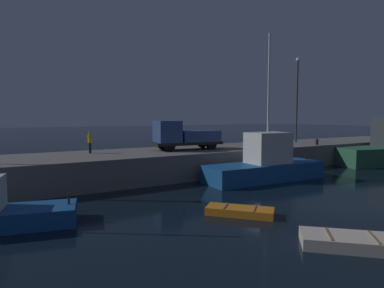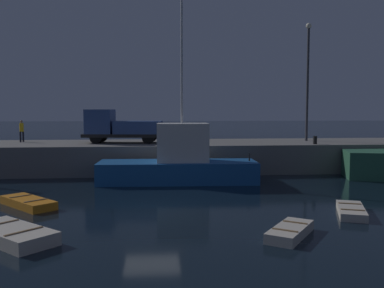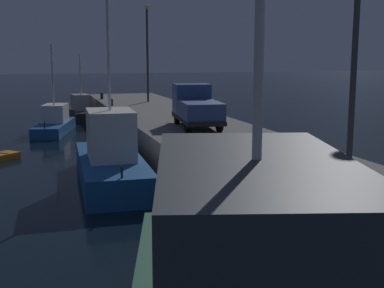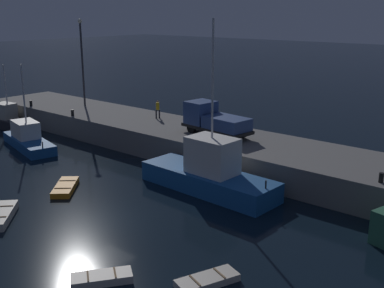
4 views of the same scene
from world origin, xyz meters
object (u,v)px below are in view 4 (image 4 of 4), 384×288
at_px(lamp_post_west, 82,56).
at_px(bollard_central, 73,113).
at_px(dinghy_red_small, 102,278).
at_px(bollard_west, 31,103).
at_px(rowboat_blue_far, 207,280).
at_px(dockworker, 158,108).
at_px(bollard_east, 381,178).
at_px(fishing_trawler_red, 28,138).
at_px(utility_truck, 214,120).
at_px(fishing_boat_blue, 210,173).
at_px(fishing_boat_orange, 6,119).
at_px(dinghy_orange_near, 65,187).

distance_m(lamp_post_west, bollard_central, 6.95).
height_order(dinghy_red_small, bollard_west, bollard_west).
xyz_separation_m(rowboat_blue_far, bollard_west, (-32.85, 11.91, 2.23)).
bearing_deg(dockworker, bollard_west, -163.03).
relative_size(dockworker, bollard_east, 2.89).
bearing_deg(dinghy_red_small, bollard_west, 153.03).
relative_size(lamp_post_west, bollard_central, 14.49).
relative_size(fishing_trawler_red, lamp_post_west, 0.92).
bearing_deg(bollard_central, bollard_west, 179.10).
bearing_deg(utility_truck, dockworker, 169.33).
bearing_deg(bollard_central, fishing_trawler_red, -92.45).
xyz_separation_m(dinghy_red_small, rowboat_blue_far, (3.71, 2.92, -0.02)).
height_order(fishing_boat_blue, dockworker, fishing_boat_blue).
height_order(fishing_boat_orange, dinghy_orange_near, fishing_boat_orange).
height_order(fishing_boat_blue, bollard_central, fishing_boat_blue).
relative_size(fishing_trawler_red, dockworker, 4.80).
bearing_deg(dinghy_red_small, lamp_post_west, 143.40).
relative_size(fishing_trawler_red, utility_truck, 1.30).
distance_m(rowboat_blue_far, utility_truck, 18.74).
xyz_separation_m(fishing_boat_orange, bollard_west, (1.84, 1.97, 1.60)).
distance_m(fishing_boat_orange, bollard_east, 37.93).
bearing_deg(rowboat_blue_far, lamp_post_west, 151.39).
distance_m(lamp_post_west, bollard_west, 7.34).
xyz_separation_m(dockworker, bollard_east, (21.83, -4.01, -0.67)).
xyz_separation_m(utility_truck, bollard_east, (14.21, -2.57, -0.92)).
bearing_deg(bollard_central, dinghy_red_small, -33.91).
bearing_deg(dinghy_red_small, bollard_central, 146.09).
distance_m(utility_truck, dockworker, 7.76).
height_order(rowboat_blue_far, lamp_post_west, lamp_post_west).
xyz_separation_m(lamp_post_west, bollard_west, (-4.08, -3.79, -4.79)).
bearing_deg(fishing_trawler_red, bollard_west, 145.38).
bearing_deg(bollard_central, fishing_boat_blue, -8.44).
xyz_separation_m(fishing_boat_blue, dockworker, (-11.72, 7.20, 1.83)).
bearing_deg(fishing_boat_orange, rowboat_blue_far, -15.99).
distance_m(dinghy_red_small, bollard_west, 32.77).
relative_size(dinghy_red_small, dockworker, 1.65).
xyz_separation_m(fishing_trawler_red, dockworker, (7.11, 9.19, 2.23)).
height_order(fishing_trawler_red, utility_truck, fishing_trawler_red).
relative_size(dinghy_red_small, lamp_post_west, 0.32).
distance_m(lamp_post_west, dockworker, 10.91).
bearing_deg(utility_truck, fishing_boat_blue, -54.53).
bearing_deg(fishing_boat_orange, dinghy_red_small, -22.54).
bearing_deg(rowboat_blue_far, bollard_central, 155.26).
height_order(dockworker, bollard_central, dockworker).
bearing_deg(dockworker, fishing_trawler_red, -127.72).
distance_m(fishing_boat_blue, bollard_west, 26.07).
relative_size(dinghy_orange_near, bollard_central, 5.44).
distance_m(utility_truck, bollard_central, 14.86).
relative_size(dinghy_orange_near, dinghy_red_small, 1.19).
distance_m(fishing_boat_orange, utility_truck, 24.24).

